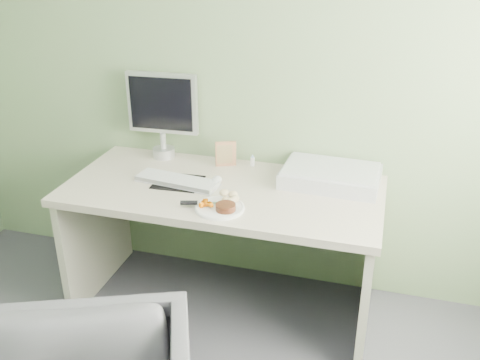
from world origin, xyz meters
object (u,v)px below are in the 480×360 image
(plate, at_px, (220,208))
(scanner, at_px, (331,176))
(monitor, at_px, (162,110))
(desk, at_px, (223,219))

(plate, bearing_deg, scanner, 43.04)
(plate, distance_m, monitor, 0.79)
(plate, distance_m, scanner, 0.63)
(desk, xyz_separation_m, scanner, (0.52, 0.20, 0.22))
(scanner, relative_size, monitor, 1.01)
(scanner, bearing_deg, plate, -134.15)
(desk, xyz_separation_m, plate, (0.06, -0.23, 0.19))
(desk, bearing_deg, scanner, 20.92)
(plate, bearing_deg, monitor, 133.06)
(desk, relative_size, monitor, 3.31)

